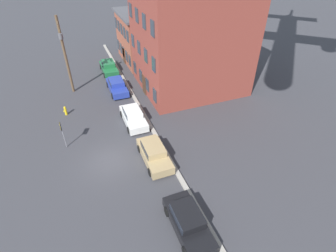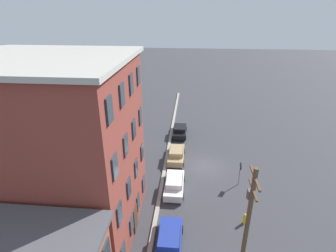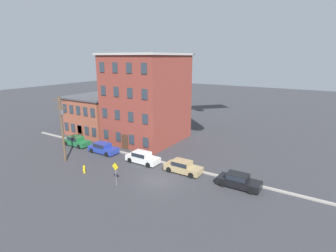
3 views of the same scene
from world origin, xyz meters
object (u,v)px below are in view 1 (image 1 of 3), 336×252
object	(u,v)px
car_green	(109,67)
utility_pole	(64,52)
car_black	(188,221)
caution_sign	(62,130)
car_blue	(117,86)
car_white	(133,116)
car_tan	(154,153)
fire_hydrant	(65,111)

from	to	relation	value
car_green	utility_pole	xyz separation A→B (m)	(3.91, -4.98, 4.06)
car_black	caution_sign	xyz separation A→B (m)	(-10.97, -6.54, 1.04)
car_blue	car_white	xyz separation A→B (m)	(6.89, 0.10, 0.00)
car_green	caution_sign	distance (m)	15.57
car_tan	fire_hydrant	bearing A→B (deg)	-147.05
car_green	car_white	size ratio (longest dim) A/B	1.00
car_blue	utility_pole	size ratio (longest dim) A/B	0.52
fire_hydrant	caution_sign	bearing A→B (deg)	-3.76
utility_pole	car_black	bearing A→B (deg)	13.36
car_blue	car_black	size ratio (longest dim) A/B	1.00
car_black	car_blue	bearing A→B (deg)	-179.43
car_tan	car_black	size ratio (longest dim) A/B	1.00
car_tan	caution_sign	bearing A→B (deg)	-123.18
caution_sign	car_blue	bearing A→B (deg)	142.81
fire_hydrant	car_blue	bearing A→B (deg)	116.80
car_blue	fire_hydrant	size ratio (longest dim) A/B	4.58
caution_sign	utility_pole	xyz separation A→B (m)	(-10.21, 1.51, 3.02)
car_tan	fire_hydrant	xyz separation A→B (m)	(-9.66, -6.26, -0.27)
car_black	fire_hydrant	world-z (taller)	car_black
car_tan	utility_pole	size ratio (longest dim) A/B	0.52
car_white	car_blue	bearing A→B (deg)	-179.21
utility_pole	car_blue	bearing A→B (deg)	69.09
caution_sign	car_white	bearing A→B (deg)	102.86
caution_sign	utility_pole	size ratio (longest dim) A/B	0.31
car_blue	utility_pole	world-z (taller)	utility_pole
car_blue	car_white	world-z (taller)	same
car_white	fire_hydrant	distance (m)	7.22
fire_hydrant	utility_pole	bearing A→B (deg)	166.62
car_tan	car_black	world-z (taller)	same
car_blue	utility_pole	xyz separation A→B (m)	(-1.85, -4.84, 4.06)
car_green	car_tan	xyz separation A→B (m)	(18.44, 0.12, 0.00)
car_white	car_black	distance (m)	12.44
utility_pole	fire_hydrant	xyz separation A→B (m)	(4.88, -1.16, -4.32)
car_blue	caution_sign	size ratio (longest dim) A/B	1.65
car_white	utility_pole	size ratio (longest dim) A/B	0.52
car_white	fire_hydrant	bearing A→B (deg)	-122.38
car_white	caution_sign	bearing A→B (deg)	-77.14
car_green	utility_pole	world-z (taller)	utility_pole
car_tan	utility_pole	bearing A→B (deg)	-160.66
car_black	fire_hydrant	bearing A→B (deg)	-159.21
utility_pole	fire_hydrant	bearing A→B (deg)	-13.38
car_blue	car_white	size ratio (longest dim) A/B	1.00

